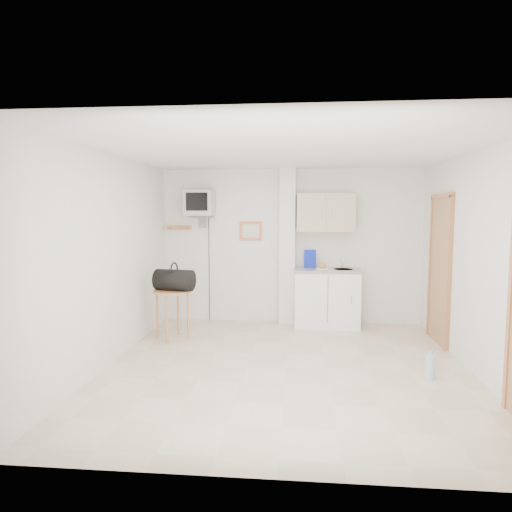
# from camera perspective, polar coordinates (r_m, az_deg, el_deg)

# --- Properties ---
(ground) EXTENTS (4.50, 4.50, 0.00)m
(ground) POSITION_cam_1_polar(r_m,az_deg,el_deg) (5.51, 3.80, -13.73)
(ground) COLOR beige
(ground) RESTS_ON ground
(room_envelope) EXTENTS (4.24, 4.54, 2.55)m
(room_envelope) POSITION_cam_1_polar(r_m,az_deg,el_deg) (5.29, 6.54, 2.49)
(room_envelope) COLOR white
(room_envelope) RESTS_ON ground
(kitchenette) EXTENTS (1.03, 0.58, 2.10)m
(kitchenette) POSITION_cam_1_polar(r_m,az_deg,el_deg) (7.28, 8.79, -2.48)
(kitchenette) COLOR white
(kitchenette) RESTS_ON ground
(crt_television) EXTENTS (0.44, 0.45, 2.15)m
(crt_television) POSITION_cam_1_polar(r_m,az_deg,el_deg) (7.39, -7.05, 6.46)
(crt_television) COLOR slate
(crt_television) RESTS_ON ground
(round_table) EXTENTS (0.54, 0.54, 0.70)m
(round_table) POSITION_cam_1_polar(r_m,az_deg,el_deg) (6.61, -10.42, -5.22)
(round_table) COLOR #B07449
(round_table) RESTS_ON ground
(duffel_bag) EXTENTS (0.59, 0.39, 0.40)m
(duffel_bag) POSITION_cam_1_polar(r_m,az_deg,el_deg) (6.55, -10.18, -2.94)
(duffel_bag) COLOR black
(duffel_bag) RESTS_ON round_table
(water_bottle) EXTENTS (0.10, 0.10, 0.31)m
(water_bottle) POSITION_cam_1_polar(r_m,az_deg,el_deg) (5.44, 20.98, -12.76)
(water_bottle) COLOR #97C3D4
(water_bottle) RESTS_ON ground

